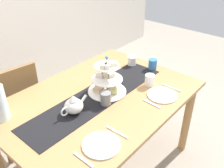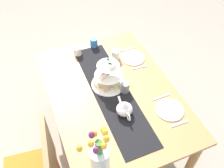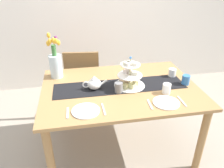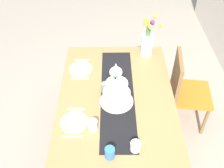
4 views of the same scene
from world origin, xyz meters
name	(u,v)px [view 3 (image 3 of 4)]	position (x,y,z in m)	size (l,w,h in m)	color
ground_plane	(119,145)	(0.00, 0.00, 0.00)	(8.00, 8.00, 0.00)	gray
room_wall_rear	(98,4)	(0.00, 1.63, 1.30)	(6.00, 0.08, 2.60)	silver
dining_table	(120,96)	(0.00, 0.00, 0.66)	(1.50, 1.05, 0.76)	#A37747
chair_left	(83,79)	(-0.33, 0.75, 0.50)	(0.47, 0.47, 0.91)	brown
table_runner	(120,86)	(0.00, 0.01, 0.76)	(1.28, 0.30, 0.00)	black
tiered_cake_stand	(129,78)	(0.09, 0.00, 0.85)	(0.30, 0.30, 0.30)	beige
teapot	(94,83)	(-0.25, 0.00, 0.82)	(0.24, 0.13, 0.14)	white
tulip_vase	(55,62)	(-0.61, 0.34, 0.93)	(0.14, 0.20, 0.46)	silver
cream_jug	(172,73)	(0.59, 0.13, 0.80)	(0.08, 0.08, 0.09)	white
dinner_plate_left	(86,111)	(-0.36, -0.36, 0.77)	(0.23, 0.23, 0.01)	white
fork_left	(68,113)	(-0.50, -0.36, 0.76)	(0.02, 0.15, 0.01)	silver
knife_left	(104,109)	(-0.21, -0.36, 0.76)	(0.01, 0.17, 0.01)	silver
dinner_plate_right	(166,103)	(0.33, -0.36, 0.77)	(0.23, 0.23, 0.01)	white
fork_right	(150,104)	(0.18, -0.36, 0.76)	(0.02, 0.15, 0.01)	silver
knife_right	(182,101)	(0.47, -0.36, 0.76)	(0.01, 0.17, 0.01)	silver
mug_grey	(119,87)	(-0.04, -0.10, 0.81)	(0.08, 0.08, 0.10)	slate
mug_white_text	(167,89)	(0.39, -0.20, 0.81)	(0.08, 0.08, 0.10)	white
mug_orange	(186,80)	(0.65, -0.06, 0.81)	(0.08, 0.08, 0.10)	#3370B7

